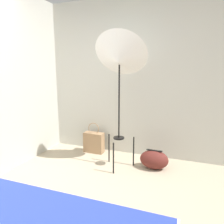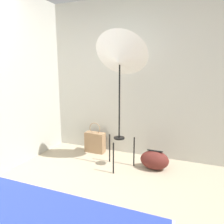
{
  "view_description": "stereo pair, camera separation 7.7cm",
  "coord_description": "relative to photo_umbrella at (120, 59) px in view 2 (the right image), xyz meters",
  "views": [
    {
      "loc": [
        1.19,
        -1.37,
        1.49
      ],
      "look_at": [
        0.17,
        1.37,
        0.89
      ],
      "focal_mm": 35.0,
      "sensor_mm": 36.0,
      "label": 1
    },
    {
      "loc": [
        1.27,
        -1.34,
        1.49
      ],
      "look_at": [
        0.17,
        1.37,
        0.89
      ],
      "focal_mm": 35.0,
      "sensor_mm": 36.0,
      "label": 2
    }
  ],
  "objects": [
    {
      "name": "tote_bag",
      "position": [
        -0.6,
        0.4,
        -1.42
      ],
      "size": [
        0.35,
        0.15,
        0.54
      ],
      "color": "#9E7A56",
      "rests_on": "ground_plane"
    },
    {
      "name": "wall_side_left",
      "position": [
        -1.48,
        -0.58,
        -0.31
      ],
      "size": [
        0.05,
        8.0,
        2.6
      ],
      "color": "beige",
      "rests_on": "ground_plane"
    },
    {
      "name": "photo_umbrella",
      "position": [
        0.0,
        0.0,
        0.0
      ],
      "size": [
        0.77,
        0.65,
        1.99
      ],
      "color": "black",
      "rests_on": "ground_plane"
    },
    {
      "name": "duffel_bag",
      "position": [
        0.52,
        0.13,
        -1.47
      ],
      "size": [
        0.42,
        0.28,
        0.29
      ],
      "color": "#5B231E",
      "rests_on": "ground_plane"
    },
    {
      "name": "wall_back",
      "position": [
        -0.2,
        0.61,
        -0.31
      ],
      "size": [
        8.0,
        0.05,
        2.6
      ],
      "color": "beige",
      "rests_on": "ground_plane"
    }
  ]
}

